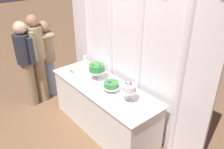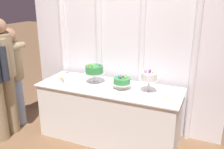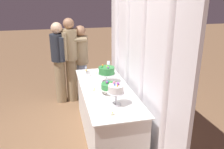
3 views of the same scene
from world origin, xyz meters
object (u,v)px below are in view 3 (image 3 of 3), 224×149
Objects in this scene: cake_display_center at (109,87)px; guest_man_pink_jacket at (70,56)px; tealight_near_right at (112,114)px; wine_glass at (109,64)px; tealight_far_left at (97,73)px; tealight_near_left at (94,90)px; guest_man_dark_suit at (59,59)px; cake_display_rightmost at (116,90)px; cake_table at (106,112)px; flower_vase at (88,72)px; guest_girl_blue_dress at (81,59)px; cake_display_leftmost at (107,71)px.

cake_display_center is 0.16× the size of guest_man_pink_jacket.
wine_glass is at bearing 168.76° from tealight_near_right.
tealight_far_left reaches higher than tealight_near_left.
tealight_near_right is at bearing 13.87° from guest_man_dark_suit.
cake_display_rightmost is 1.39m from wine_glass.
flower_vase reaches higher than cake_table.
tealight_far_left is at bearing 108.48° from flower_vase.
wine_glass is 0.10× the size of guest_man_pink_jacket.
cake_display_rightmost is 0.32m from tealight_near_right.
tealight_near_right is (0.76, 0.09, 0.00)m from tealight_near_left.
flower_vase is at bearing -167.07° from cake_display_center.
guest_man_dark_suit reaches higher than cake_display_rightmost.
tealight_far_left is (-0.05, 0.16, -0.04)m from flower_vase.
cake_display_rightmost is at bearing 12.03° from guest_man_pink_jacket.
guest_girl_blue_dress is (-1.66, -0.20, -0.03)m from cake_display_center.
cake_table is 0.89m from tealight_near_right.
tealight_far_left is at bearing 12.84° from guest_girl_blue_dress.
guest_girl_blue_dress is 0.44m from guest_man_dark_suit.
cake_display_leftmost is 0.19× the size of guest_girl_blue_dress.
tealight_near_right is 2.22m from guest_man_pink_jacket.
tealight_near_right is (0.78, -0.09, 0.40)m from cake_table.
flower_vase is at bearing -147.23° from cake_display_leftmost.
flower_vase reaches higher than wine_glass.
guest_girl_blue_dress reaches higher than cake_display_center.
tealight_near_right reaches higher than cake_table.
flower_vase is 3.41× the size of tealight_near_right.
guest_girl_blue_dress reaches higher than cake_table.
tealight_far_left is 0.84m from guest_man_pink_jacket.
cake_display_center is 1.04m from wine_glass.
cake_table is at bearing -15.47° from wine_glass.
cake_display_center reaches higher than tealight_near_left.
guest_girl_blue_dress is (-0.65, -0.43, -0.05)m from wine_glass.
guest_man_dark_suit reaches higher than cake_display_leftmost.
cake_display_leftmost reaches higher than tealight_near_right.
cake_display_leftmost is at bearing 12.03° from guest_girl_blue_dress.
cake_table is 43.82× the size of tealight_far_left.
cake_display_leftmost reaches higher than tealight_near_left.
guest_girl_blue_dress reaches higher than cake_display_leftmost.
cake_table is at bearing 98.48° from tealight_near_left.
wine_glass is 3.71× the size of tealight_far_left.
wine_glass is at bearing 47.52° from guest_man_pink_jacket.
cake_display_leftmost is at bearing 32.77° from flower_vase.
tealight_near_left is at bearing 8.99° from guest_man_pink_jacket.
cake_display_leftmost is 0.18× the size of guest_man_dark_suit.
tealight_near_right is (1.62, -0.32, -0.11)m from wine_glass.
tealight_near_left is at bearing 0.74° from guest_girl_blue_dress.
tealight_far_left reaches higher than cake_table.
guest_man_dark_suit is (0.08, -0.43, 0.04)m from guest_girl_blue_dress.
cake_display_rightmost is at bearing 5.88° from guest_girl_blue_dress.
cake_display_leftmost is 0.47m from flower_vase.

